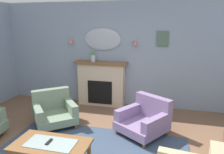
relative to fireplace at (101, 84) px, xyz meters
The scene contains 11 objects.
wall_back 0.92m from the fireplace, 24.74° to the left, with size 7.30×0.10×2.65m, color #8C9EB2.
fireplace is the anchor object (origin of this frame).
mantel_vase_left 0.77m from the fireplace, behind, with size 0.11×0.11×0.33m.
wall_mirror 1.15m from the fireplace, 90.00° to the left, with size 0.96×0.06×0.56m, color #B2BCC6.
wall_sconce_left 1.38m from the fireplace, behind, with size 0.14×0.14×0.14m, color #D17066.
wall_sconce_right 1.38m from the fireplace, ahead, with size 0.14×0.14×0.14m, color #D17066.
framed_picture 1.91m from the fireplace, ahead, with size 0.28×0.03×0.36m, color #4C6B56.
coffee_table 2.74m from the fireplace, 88.63° to the right, with size 1.10×0.60×0.45m.
tv_remote 2.73m from the fireplace, 89.34° to the right, with size 0.04×0.16×0.02m, color black.
armchair_beside_couch 1.51m from the fireplace, 116.60° to the right, with size 1.14×1.14×0.71m.
armchair_in_corner 1.82m from the fireplace, 45.03° to the right, with size 1.12×1.13×0.71m.
Camera 1 is at (1.11, -2.53, 2.12)m, focal length 34.93 mm.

